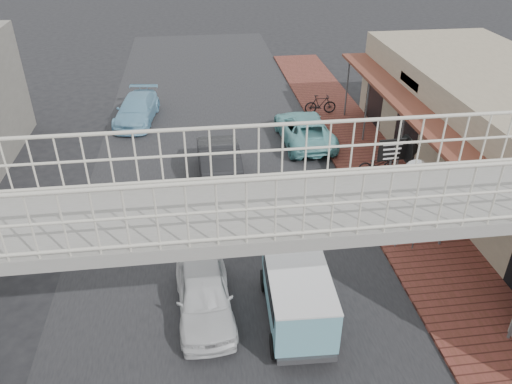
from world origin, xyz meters
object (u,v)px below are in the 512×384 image
object	(u,v)px
motorcycle_near	(377,164)
motorcycle_far	(320,104)
angkot_van	(297,289)
angkot_curb	(304,129)
white_hatchback	(204,294)
angkot_far	(137,109)
arrow_sign	(411,149)
street_clock	(416,176)
dark_sedan	(220,167)

from	to	relation	value
motorcycle_near	motorcycle_far	distance (m)	6.59
angkot_van	motorcycle_far	distance (m)	14.55
angkot_curb	white_hatchback	bearing A→B (deg)	61.75
angkot_far	arrow_sign	world-z (taller)	arrow_sign
motorcycle_near	motorcycle_far	size ratio (longest dim) A/B	0.96
angkot_far	angkot_van	bearing A→B (deg)	-62.32
white_hatchback	angkot_far	bearing A→B (deg)	98.74
motorcycle_far	street_clock	xyz separation A→B (m)	(0.07, -11.15, 1.97)
white_hatchback	angkot_far	distance (m)	14.02
dark_sedan	angkot_far	xyz separation A→B (m)	(-3.70, 6.81, -0.12)
dark_sedan	angkot_van	distance (m)	7.72
angkot_far	dark_sedan	bearing A→B (deg)	-53.63
angkot_van	street_clock	world-z (taller)	street_clock
angkot_curb	arrow_sign	bearing A→B (deg)	110.29
motorcycle_near	street_clock	world-z (taller)	street_clock
dark_sedan	angkot_far	world-z (taller)	dark_sedan
motorcycle_near	street_clock	bearing A→B (deg)	172.30
street_clock	arrow_sign	xyz separation A→B (m)	(0.86, 2.34, -0.28)
angkot_far	motorcycle_near	distance (m)	12.17
angkot_curb	arrow_sign	distance (m)	6.47
white_hatchback	street_clock	xyz separation A→B (m)	(6.52, 2.19, 1.94)
angkot_curb	angkot_van	distance (m)	11.22
angkot_curb	motorcycle_near	distance (m)	4.16
angkot_curb	angkot_van	size ratio (longest dim) A/B	1.28
angkot_curb	angkot_far	bearing A→B (deg)	-26.65
angkot_van	motorcycle_far	bearing A→B (deg)	76.20
street_clock	arrow_sign	size ratio (longest dim) A/B	1.10
angkot_van	arrow_sign	world-z (taller)	arrow_sign
angkot_far	motorcycle_far	xyz separation A→B (m)	(9.23, -0.40, -0.03)
motorcycle_far	street_clock	world-z (taller)	street_clock
angkot_far	angkot_van	world-z (taller)	angkot_van
street_clock	white_hatchback	bearing A→B (deg)	-141.52
angkot_van	motorcycle_far	size ratio (longest dim) A/B	2.20
dark_sedan	arrow_sign	bearing A→B (deg)	-22.49
dark_sedan	arrow_sign	world-z (taller)	arrow_sign
dark_sedan	angkot_van	world-z (taller)	angkot_van
dark_sedan	motorcycle_far	world-z (taller)	dark_sedan
dark_sedan	motorcycle_far	distance (m)	8.46
angkot_far	motorcycle_near	size ratio (longest dim) A/B	2.73
motorcycle_near	arrow_sign	world-z (taller)	arrow_sign
angkot_curb	motorcycle_far	bearing A→B (deg)	-118.76
angkot_curb	arrow_sign	world-z (taller)	arrow_sign
angkot_far	arrow_sign	bearing A→B (deg)	-34.37
angkot_van	arrow_sign	distance (m)	7.26
dark_sedan	white_hatchback	bearing A→B (deg)	-99.53
angkot_van	motorcycle_near	bearing A→B (deg)	59.47
motorcycle_far	angkot_van	bearing A→B (deg)	165.17
motorcycle_near	arrow_sign	xyz separation A→B (m)	(0.17, -2.27, 1.77)
motorcycle_far	street_clock	bearing A→B (deg)	-178.30
angkot_curb	angkot_far	world-z (taller)	angkot_curb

